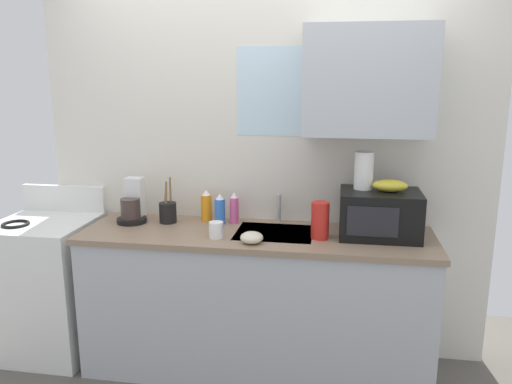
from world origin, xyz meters
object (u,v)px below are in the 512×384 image
coffee_maker (133,206)px  mug_white (216,230)px  stove_range (49,285)px  dish_soap_bottle_pink (234,209)px  paper_towel_roll (364,170)px  microwave (380,214)px  dish_soap_bottle_orange (206,206)px  dish_soap_bottle_blue (220,210)px  utensil_crock (168,212)px  cereal_canister (320,220)px  banana_bunch (390,186)px  small_bowl (252,238)px

coffee_maker → mug_white: 0.66m
stove_range → coffee_maker: 0.80m
stove_range → dish_soap_bottle_pink: bearing=8.3°
paper_towel_roll → mug_white: 0.93m
microwave → dish_soap_bottle_orange: 1.09m
dish_soap_bottle_blue → utensil_crock: 0.34m
microwave → mug_white: bearing=-168.6°
stove_range → utensil_crock: size_ratio=3.63×
cereal_canister → coffee_maker: bearing=172.5°
dish_soap_bottle_orange → microwave: bearing=-7.9°
microwave → dish_soap_bottle_blue: microwave is taller
microwave → dish_soap_bottle_pink: (-0.89, 0.14, -0.04)m
coffee_maker → dish_soap_bottle_blue: (0.57, 0.04, -0.01)m
microwave → dish_soap_bottle_blue: (-0.98, 0.10, -0.04)m
coffee_maker → dish_soap_bottle_blue: bearing=4.2°
stove_range → paper_towel_roll: size_ratio=4.91×
banana_bunch → cereal_canister: (-0.39, -0.10, -0.20)m
mug_white → dish_soap_bottle_blue: bearing=99.0°
stove_range → mug_white: (1.19, -0.14, 0.49)m
stove_range → dish_soap_bottle_pink: (1.23, 0.18, 0.54)m
dish_soap_bottle_blue → utensil_crock: size_ratio=0.66×
banana_bunch → dish_soap_bottle_blue: bearing=174.5°
stove_range → small_bowl: bearing=-8.2°
paper_towel_roll → dish_soap_bottle_orange: bearing=174.3°
banana_bunch → utensil_crock: 1.39m
dish_soap_bottle_orange → dish_soap_bottle_blue: bearing=-25.4°
dish_soap_bottle_pink → dish_soap_bottle_orange: bearing=175.7°
paper_towel_roll → small_bowl: bearing=-154.0°
small_bowl → dish_soap_bottle_pink: bearing=115.1°
dish_soap_bottle_pink → cereal_canister: bearing=-22.9°
dish_soap_bottle_pink → dish_soap_bottle_orange: 0.19m
stove_range → small_bowl: (1.41, -0.20, 0.47)m
paper_towel_roll → dish_soap_bottle_pink: bearing=174.0°
cereal_canister → mug_white: size_ratio=2.27×
coffee_maker → microwave: bearing=-2.2°
banana_bunch → paper_towel_roll: paper_towel_roll is taller
paper_towel_roll → mug_white: bearing=-163.9°
coffee_maker → dish_soap_bottle_pink: 0.66m
dish_soap_bottle_orange → stove_range: bearing=-169.5°
dish_soap_bottle_pink → dish_soap_bottle_orange: size_ratio=0.97×
dish_soap_bottle_blue → utensil_crock: (-0.34, -0.03, -0.02)m
banana_bunch → small_bowl: bearing=-161.9°
banana_bunch → dish_soap_bottle_orange: banana_bunch is taller
dish_soap_bottle_pink → small_bowl: (0.18, -0.38, -0.06)m
microwave → cereal_canister: 0.35m
dish_soap_bottle_blue → mug_white: dish_soap_bottle_blue is taller
banana_bunch → coffee_maker: 1.61m
dish_soap_bottle_orange → small_bowl: (0.37, -0.40, -0.06)m
dish_soap_bottle_blue → cereal_canister: size_ratio=0.90×
stove_range → dish_soap_bottle_pink: dish_soap_bottle_pink is taller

